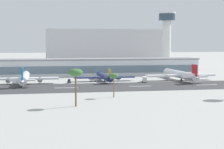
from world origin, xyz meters
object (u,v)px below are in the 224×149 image
object	(u,v)px
airliner_red_tail_gate_2	(181,75)
service_baggage_tug_1	(69,81)
airliner_blue_tail_gate_0	(24,78)
service_box_truck_0	(145,79)
palm_tree_1	(114,76)
terminal_building	(95,67)
control_tower	(167,34)
distant_hotel_block	(106,48)
airliner_gold_tail_gate_1	(105,77)
palm_tree_3	(76,74)

from	to	relation	value
airliner_red_tail_gate_2	service_baggage_tug_1	distance (m)	68.30
airliner_blue_tail_gate_0	airliner_red_tail_gate_2	bearing A→B (deg)	-87.53
service_baggage_tug_1	service_box_truck_0	bearing A→B (deg)	98.29
palm_tree_1	terminal_building	bearing A→B (deg)	86.09
airliner_red_tail_gate_2	terminal_building	bearing A→B (deg)	43.28
palm_tree_1	airliner_red_tail_gate_2	bearing A→B (deg)	49.59
control_tower	distant_hotel_block	distance (m)	82.11
service_box_truck_0	palm_tree_1	distance (m)	65.61
airliner_gold_tail_gate_1	service_baggage_tug_1	xyz separation A→B (m)	(-21.61, -5.77, -1.62)
distant_hotel_block	control_tower	bearing A→B (deg)	-61.45
airliner_gold_tail_gate_1	airliner_red_tail_gate_2	size ratio (longest dim) A/B	0.77
terminal_building	airliner_gold_tail_gate_1	bearing A→B (deg)	-90.01
control_tower	airliner_blue_tail_gate_0	world-z (taller)	control_tower
palm_tree_1	airliner_blue_tail_gate_0	bearing A→B (deg)	122.87
control_tower	distant_hotel_block	world-z (taller)	control_tower
distant_hotel_block	airliner_blue_tail_gate_0	bearing A→B (deg)	-114.74
airliner_gold_tail_gate_1	service_baggage_tug_1	world-z (taller)	airliner_gold_tail_gate_1
terminal_building	service_box_truck_0	world-z (taller)	terminal_building
airliner_red_tail_gate_2	airliner_blue_tail_gate_0	bearing A→B (deg)	89.96
distant_hotel_block	airliner_gold_tail_gate_1	distance (m)	158.29
airliner_blue_tail_gate_0	airliner_red_tail_gate_2	xyz separation A→B (m)	(93.19, 3.08, 0.10)
terminal_building	service_box_truck_0	distance (m)	56.40
airliner_red_tail_gate_2	service_baggage_tug_1	size ratio (longest dim) A/B	14.92
airliner_blue_tail_gate_0	palm_tree_1	xyz separation A→B (m)	(39.08, -60.48, 5.53)
terminal_building	service_baggage_tug_1	bearing A→B (deg)	-114.06
terminal_building	airliner_gold_tail_gate_1	xyz separation A→B (m)	(-0.01, -42.67, -3.30)
distant_hotel_block	service_baggage_tug_1	size ratio (longest dim) A/B	34.22
terminal_building	service_baggage_tug_1	world-z (taller)	terminal_building
service_baggage_tug_1	palm_tree_3	size ratio (longest dim) A/B	0.25
airliner_gold_tail_gate_1	palm_tree_3	distance (m)	91.35
terminal_building	airliner_red_tail_gate_2	size ratio (longest dim) A/B	2.84
distant_hotel_block	palm_tree_3	size ratio (longest dim) A/B	8.66
control_tower	service_baggage_tug_1	distance (m)	129.06
control_tower	palm_tree_3	size ratio (longest dim) A/B	3.51
control_tower	palm_tree_3	bearing A→B (deg)	-118.33
airliner_red_tail_gate_2	service_box_truck_0	size ratio (longest dim) A/B	8.13
control_tower	service_box_truck_0	xyz separation A→B (m)	(-44.62, -92.76, -28.26)
airliner_red_tail_gate_2	service_baggage_tug_1	bearing A→B (deg)	89.90
service_baggage_tug_1	terminal_building	bearing A→B (deg)	168.51
service_box_truck_0	palm_tree_3	bearing A→B (deg)	-18.96
distant_hotel_block	airliner_gold_tail_gate_1	world-z (taller)	distant_hotel_block
control_tower	distant_hotel_block	size ratio (longest dim) A/B	0.41
terminal_building	service_baggage_tug_1	size ratio (longest dim) A/B	42.37
airliner_gold_tail_gate_1	service_baggage_tug_1	size ratio (longest dim) A/B	11.55
control_tower	palm_tree_3	xyz separation A→B (m)	(-92.16, -170.96, -18.10)
distant_hotel_block	palm_tree_3	bearing A→B (deg)	-102.42
airliner_blue_tail_gate_0	airliner_gold_tail_gate_1	bearing A→B (deg)	-81.27
distant_hotel_block	service_box_truck_0	size ratio (longest dim) A/B	18.64
airliner_gold_tail_gate_1	palm_tree_3	size ratio (longest dim) A/B	2.92
palm_tree_1	palm_tree_3	distance (m)	27.09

